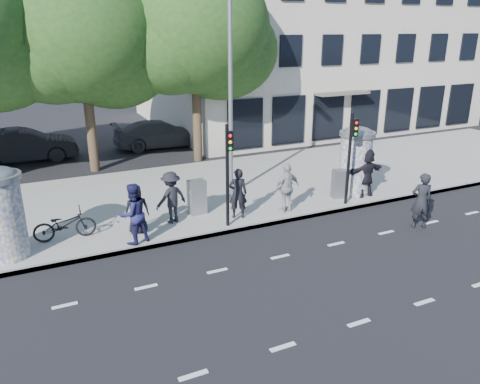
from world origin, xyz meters
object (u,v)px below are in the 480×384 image
ped_d (171,197)px  cabinet_left (197,197)px  ped_e (287,188)px  car_right (160,134)px  man_road (421,201)px  ped_a (137,209)px  street_lamp (231,73)px  ped_c (133,214)px  ad_column_right (355,159)px  ad_column_left (1,211)px  traffic_pole_near (228,166)px  bicycle (65,224)px  ped_f (366,173)px  ped_b (238,193)px  cabinet_right (339,184)px  traffic_pole_far (351,150)px  car_mid (24,146)px

ped_d → cabinet_left: 1.13m
ped_e → cabinet_left: bearing=-29.0°
ped_e → car_right: ped_e is taller
man_road → ped_a: bearing=2.7°
street_lamp → ped_c: street_lamp is taller
ad_column_right → man_road: 3.46m
ped_c → man_road: (8.96, -2.56, -0.14)m
ad_column_left → traffic_pole_near: size_ratio=0.78×
man_road → bicycle: (-10.84, 3.73, -0.32)m
ad_column_right → ped_f: 0.68m
ped_b → cabinet_left: 1.50m
ped_a → ped_b: (3.42, -0.21, 0.08)m
ped_c → cabinet_left: bearing=-169.5°
ped_a → bicycle: size_ratio=0.86×
cabinet_right → car_right: bearing=124.1°
ped_a → car_right: 12.05m
ad_column_right → street_lamp: bearing=156.3°
traffic_pole_far → ped_a: 7.76m
ped_c → cabinet_left: size_ratio=1.55×
ped_c → man_road: bearing=145.3°
street_lamp → car_right: size_ratio=1.57×
ped_e → cabinet_right: bearing=-178.1°
ped_b → cabinet_right: (4.37, 0.17, -0.33)m
man_road → bicycle: bearing=4.2°
cabinet_left → ped_c: bearing=-154.0°
ped_a → street_lamp: bearing=-149.4°
traffic_pole_near → ped_b: traffic_pole_near is taller
ad_column_right → ped_a: (-8.62, -0.15, -0.59)m
traffic_pole_near → ped_c: size_ratio=1.79×
ped_f → ped_b: bearing=-3.1°
ped_e → car_right: size_ratio=0.35×
ad_column_left → ped_d: size_ratio=1.50×
ad_column_right → man_road: (0.07, -3.41, -0.58)m
ped_b → ped_f: 5.37m
ped_b → ped_c: (-3.69, -0.50, 0.07)m
cabinet_left → car_mid: 11.74m
traffic_pole_near → ped_e: bearing=7.4°
street_lamp → ped_c: 6.45m
ad_column_left → ped_a: ad_column_left is taller
traffic_pole_far → car_mid: size_ratio=0.68×
man_road → car_mid: size_ratio=0.38×
man_road → car_right: man_road is taller
ad_column_left → man_road: (12.47, -3.21, -0.58)m
cabinet_left → car_mid: bearing=113.2°
ped_b → ped_d: ped_d is taller
traffic_pole_near → ped_e: size_ratio=1.91×
ad_column_right → ped_f: (0.16, -0.50, -0.44)m
car_right → ped_d: bearing=166.6°
ped_c → man_road: 9.32m
ped_d → street_lamp: bearing=-167.6°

